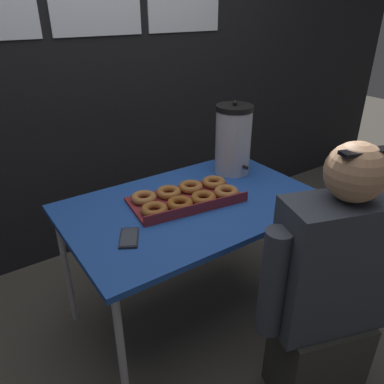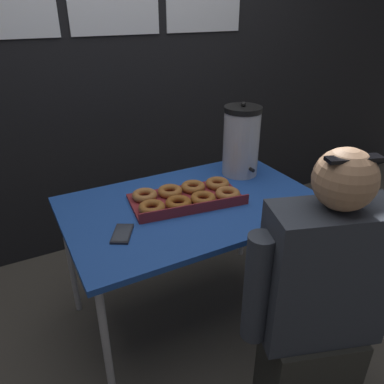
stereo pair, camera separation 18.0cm
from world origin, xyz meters
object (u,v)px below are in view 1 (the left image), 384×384
Objects in this scene: cell_phone at (129,238)px; coffee_urn at (233,139)px; person_seated at (329,296)px; donut_box at (186,197)px.

coffee_urn is at bearing 50.22° from cell_phone.
coffee_urn reaches higher than cell_phone.
coffee_urn is 0.34× the size of person_seated.
coffee_urn is 0.98m from person_seated.
donut_box is 0.48m from coffee_urn.
cell_phone is at bearing -27.37° from person_seated.
person_seated is at bearing -104.65° from coffee_urn.
coffee_urn is 0.88m from cell_phone.
donut_box reaches higher than cell_phone.
person_seated is (0.57, -0.59, -0.17)m from cell_phone.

